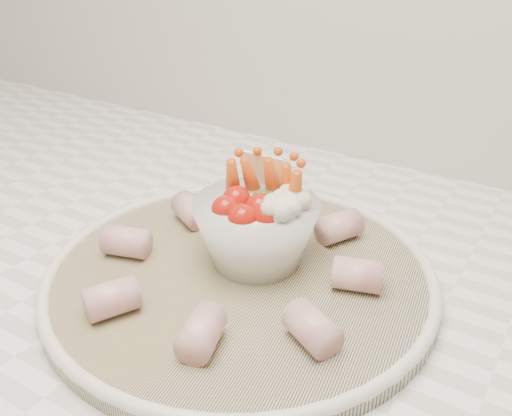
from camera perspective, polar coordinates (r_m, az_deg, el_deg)
The scene contains 3 objects.
serving_platter at distance 0.56m, azimuth -1.57°, elevation -6.68°, with size 0.43×0.43×0.02m.
veggie_bowl at distance 0.55m, azimuth 0.19°, elevation -1.73°, with size 0.12×0.12×0.10m.
cured_meat_rolls at distance 0.55m, azimuth -1.68°, elevation -4.98°, with size 0.27×0.29×0.03m.
Camera 1 is at (0.36, 1.01, 1.25)m, focal length 40.00 mm.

